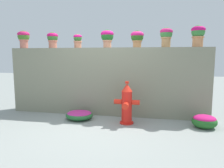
# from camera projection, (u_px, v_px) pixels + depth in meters

# --- Properties ---
(ground_plane) EXTENTS (24.00, 24.00, 0.00)m
(ground_plane) POSITION_uv_depth(u_px,v_px,m) (95.00, 128.00, 4.41)
(ground_plane) COLOR gray
(stone_wall) EXTENTS (4.92, 0.42, 1.67)m
(stone_wall) POSITION_uv_depth(u_px,v_px,m) (106.00, 81.00, 5.39)
(stone_wall) COLOR gray
(stone_wall) RESTS_ON ground
(potted_plant_0) EXTENTS (0.31, 0.31, 0.46)m
(potted_plant_0) POSITION_uv_depth(u_px,v_px,m) (24.00, 37.00, 5.63)
(potted_plant_0) COLOR #BF6C5C
(potted_plant_0) RESTS_ON stone_wall
(potted_plant_1) EXTENTS (0.28, 0.28, 0.41)m
(potted_plant_1) POSITION_uv_depth(u_px,v_px,m) (53.00, 38.00, 5.55)
(potted_plant_1) COLOR #C06E5A
(potted_plant_1) RESTS_ON stone_wall
(potted_plant_2) EXTENTS (0.21, 0.21, 0.35)m
(potted_plant_2) POSITION_uv_depth(u_px,v_px,m) (78.00, 40.00, 5.40)
(potted_plant_2) COLOR #C0775B
(potted_plant_2) RESTS_ON stone_wall
(potted_plant_3) EXTENTS (0.32, 0.32, 0.44)m
(potted_plant_3) POSITION_uv_depth(u_px,v_px,m) (107.00, 36.00, 5.23)
(potted_plant_3) COLOR tan
(potted_plant_3) RESTS_ON stone_wall
(potted_plant_4) EXTENTS (0.31, 0.31, 0.40)m
(potted_plant_4) POSITION_uv_depth(u_px,v_px,m) (137.00, 37.00, 5.08)
(potted_plant_4) COLOR #B1784A
(potted_plant_4) RESTS_ON stone_wall
(potted_plant_5) EXTENTS (0.30, 0.30, 0.46)m
(potted_plant_5) POSITION_uv_depth(u_px,v_px,m) (166.00, 35.00, 5.00)
(potted_plant_5) COLOR #AE7F51
(potted_plant_5) RESTS_ON stone_wall
(potted_plant_6) EXTENTS (0.31, 0.31, 0.49)m
(potted_plant_6) POSITION_uv_depth(u_px,v_px,m) (198.00, 34.00, 4.82)
(potted_plant_6) COLOR tan
(potted_plant_6) RESTS_ON stone_wall
(fire_hydrant) EXTENTS (0.56, 0.45, 0.93)m
(fire_hydrant) POSITION_uv_depth(u_px,v_px,m) (127.00, 104.00, 4.65)
(fire_hydrant) COLOR red
(fire_hydrant) RESTS_ON ground
(flower_bush_left) EXTENTS (0.50, 0.45, 0.28)m
(flower_bush_left) POSITION_uv_depth(u_px,v_px,m) (204.00, 121.00, 4.41)
(flower_bush_left) COLOR #236024
(flower_bush_left) RESTS_ON ground
(flower_bush_right) EXTENTS (0.63, 0.57, 0.21)m
(flower_bush_right) POSITION_uv_depth(u_px,v_px,m) (79.00, 115.00, 5.00)
(flower_bush_right) COLOR #25612F
(flower_bush_right) RESTS_ON ground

